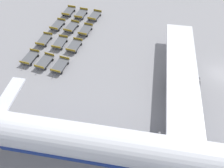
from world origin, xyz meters
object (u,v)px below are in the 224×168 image
at_px(baggage_dolly_row_near_col_a, 69,11).
at_px(baggage_dolly_row_mid_a_col_d, 45,62).
at_px(baggage_dolly_row_mid_a_col_b, 72,27).
at_px(airplane, 201,160).
at_px(baggage_dolly_row_mid_a_col_c, 60,43).
at_px(baggage_dolly_row_mid_b_col_c, 74,46).
at_px(baggage_dolly_row_mid_a_col_a, 81,14).
at_px(baggage_dolly_row_mid_b_col_d, 60,65).
at_px(baggage_dolly_row_near_col_c, 44,40).
at_px(baggage_dolly_row_mid_b_col_b, 85,30).
at_px(baggage_dolly_row_near_col_d, 30,58).
at_px(baggage_dolly_row_near_col_b, 58,25).
at_px(baggage_dolly_row_mid_b_col_a, 95,16).

relative_size(baggage_dolly_row_near_col_a, baggage_dolly_row_mid_a_col_d, 1.00).
bearing_deg(baggage_dolly_row_mid_a_col_b, airplane, 49.31).
xyz_separation_m(baggage_dolly_row_mid_a_col_c, baggage_dolly_row_mid_b_col_c, (-0.01, 2.56, 0.00)).
height_order(baggage_dolly_row_mid_a_col_a, baggage_dolly_row_mid_a_col_d, same).
distance_m(airplane, baggage_dolly_row_mid_b_col_d, 21.97).
bearing_deg(baggage_dolly_row_mid_a_col_d, baggage_dolly_row_mid_a_col_c, 178.79).
distance_m(baggage_dolly_row_near_col_c, baggage_dolly_row_mid_b_col_b, 7.11).
bearing_deg(baggage_dolly_row_mid_a_col_b, baggage_dolly_row_near_col_d, -15.30).
height_order(baggage_dolly_row_near_col_d, baggage_dolly_row_mid_a_col_c, same).
distance_m(baggage_dolly_row_near_col_d, baggage_dolly_row_mid_a_col_d, 2.54).
relative_size(baggage_dolly_row_near_col_b, baggage_dolly_row_near_col_d, 1.00).
xyz_separation_m(baggage_dolly_row_mid_a_col_a, baggage_dolly_row_mid_b_col_d, (13.82, 2.66, 0.00)).
bearing_deg(baggage_dolly_row_mid_b_col_d, baggage_dolly_row_near_col_d, -91.19).
height_order(baggage_dolly_row_near_col_c, baggage_dolly_row_mid_a_col_b, same).
xyz_separation_m(baggage_dolly_row_near_col_a, baggage_dolly_row_near_col_d, (13.80, 0.14, 0.00)).
bearing_deg(baggage_dolly_row_near_col_c, baggage_dolly_row_near_col_d, 2.04).
distance_m(baggage_dolly_row_near_col_a, baggage_dolly_row_near_col_d, 13.80).
xyz_separation_m(baggage_dolly_row_near_col_c, baggage_dolly_row_near_col_d, (4.55, 0.16, 0.00)).
relative_size(baggage_dolly_row_near_col_c, baggage_dolly_row_near_col_d, 1.01).
bearing_deg(baggage_dolly_row_mid_b_col_a, baggage_dolly_row_near_col_b, -47.12).
distance_m(baggage_dolly_row_mid_a_col_c, baggage_dolly_row_mid_b_col_b, 5.21).
bearing_deg(baggage_dolly_row_near_col_d, baggage_dolly_row_mid_b_col_a, 159.78).
height_order(baggage_dolly_row_mid_a_col_b, baggage_dolly_row_mid_a_col_c, same).
relative_size(airplane, baggage_dolly_row_mid_b_col_d, 12.66).
xyz_separation_m(airplane, baggage_dolly_row_mid_a_col_c, (-14.41, -22.04, -2.67)).
distance_m(baggage_dolly_row_mid_b_col_a, baggage_dolly_row_mid_b_col_d, 14.00).
relative_size(baggage_dolly_row_near_col_a, baggage_dolly_row_near_col_c, 1.00).
bearing_deg(baggage_dolly_row_near_col_b, baggage_dolly_row_mid_b_col_a, 132.88).
distance_m(baggage_dolly_row_near_col_c, baggage_dolly_row_near_col_d, 4.55).
xyz_separation_m(baggage_dolly_row_mid_a_col_d, baggage_dolly_row_mid_b_col_d, (0.01, 2.58, 0.00)).
distance_m(baggage_dolly_row_near_col_b, baggage_dolly_row_near_col_d, 9.09).
distance_m(baggage_dolly_row_near_col_a, baggage_dolly_row_mid_b_col_a, 5.26).
xyz_separation_m(baggage_dolly_row_near_col_d, baggage_dolly_row_mid_a_col_b, (-9.29, 2.54, 0.00)).
height_order(baggage_dolly_row_mid_b_col_c, baggage_dolly_row_mid_b_col_d, same).
height_order(baggage_dolly_row_near_col_c, baggage_dolly_row_mid_a_col_d, same).
bearing_deg(baggage_dolly_row_mid_b_col_b, baggage_dolly_row_near_col_a, -130.67).
bearing_deg(airplane, baggage_dolly_row_near_col_a, -133.48).
bearing_deg(baggage_dolly_row_mid_a_col_a, baggage_dolly_row_mid_a_col_b, 1.12).
bearing_deg(baggage_dolly_row_mid_b_col_d, baggage_dolly_row_mid_a_col_b, -164.67).
bearing_deg(baggage_dolly_row_near_col_d, baggage_dolly_row_near_col_b, -179.63).
distance_m(airplane, baggage_dolly_row_near_col_c, 28.79).
height_order(baggage_dolly_row_near_col_d, baggage_dolly_row_mid_a_col_d, same).
height_order(baggage_dolly_row_near_col_a, baggage_dolly_row_mid_a_col_c, same).
height_order(airplane, baggage_dolly_row_mid_a_col_c, airplane).
distance_m(baggage_dolly_row_near_col_a, baggage_dolly_row_mid_b_col_c, 10.57).
height_order(baggage_dolly_row_near_col_a, baggage_dolly_row_mid_b_col_c, same).
relative_size(baggage_dolly_row_mid_a_col_a, baggage_dolly_row_mid_b_col_b, 1.00).
relative_size(baggage_dolly_row_mid_a_col_a, baggage_dolly_row_mid_a_col_b, 1.00).
xyz_separation_m(baggage_dolly_row_near_col_b, baggage_dolly_row_mid_a_col_b, (-0.20, 2.60, 0.00)).
relative_size(baggage_dolly_row_near_col_b, baggage_dolly_row_mid_b_col_c, 1.00).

